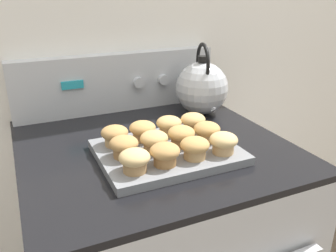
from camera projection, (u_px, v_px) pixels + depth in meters
name	position (u px, v px, depth m)	size (l,w,h in m)	color
wall_back	(110.00, 17.00, 1.20)	(8.00, 0.05, 2.40)	white
control_panel	(118.00, 82.00, 1.23)	(0.71, 0.07, 0.20)	#B7BABF
muffin_pan	(167.00, 152.00, 0.92)	(0.35, 0.27, 0.02)	slate
muffin_r0_c0	(135.00, 160.00, 0.80)	(0.07, 0.07, 0.05)	#A37A4C
muffin_r0_c1	(165.00, 153.00, 0.83)	(0.07, 0.07, 0.05)	olive
muffin_r0_c2	(195.00, 147.00, 0.86)	(0.07, 0.07, 0.05)	tan
muffin_r0_c3	(223.00, 142.00, 0.89)	(0.07, 0.07, 0.05)	tan
muffin_r1_c0	(124.00, 146.00, 0.86)	(0.07, 0.07, 0.05)	olive
muffin_r1_c1	(154.00, 141.00, 0.89)	(0.07, 0.07, 0.05)	tan
muffin_r1_c2	(181.00, 135.00, 0.93)	(0.07, 0.07, 0.05)	olive
muffin_r1_c3	(207.00, 131.00, 0.95)	(0.07, 0.07, 0.05)	tan
muffin_r2_c0	(115.00, 135.00, 0.93)	(0.07, 0.07, 0.05)	tan
muffin_r2_c1	(143.00, 130.00, 0.96)	(0.07, 0.07, 0.05)	tan
muffin_r2_c2	(169.00, 125.00, 0.99)	(0.07, 0.07, 0.05)	tan
muffin_r2_c3	(193.00, 122.00, 1.02)	(0.07, 0.07, 0.05)	tan
tea_kettle	(202.00, 87.00, 1.20)	(0.18, 0.21, 0.24)	#ADAFB5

